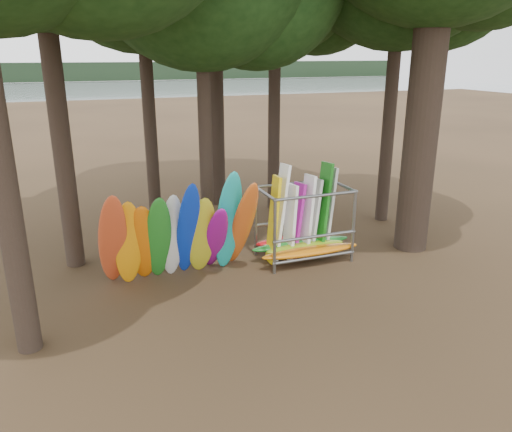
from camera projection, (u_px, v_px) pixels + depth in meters
name	position (u px, v px, depth m)	size (l,w,h in m)	color
ground	(285.00, 279.00, 13.79)	(120.00, 120.00, 0.00)	#47331E
lake	(106.00, 99.00, 67.20)	(160.00, 160.00, 0.00)	gray
far_shore	(87.00, 72.00, 111.09)	(160.00, 4.00, 4.00)	black
kayak_row	(180.00, 235.00, 13.30)	(4.29, 1.90, 3.18)	#CD4621
storage_rack	(303.00, 226.00, 14.89)	(3.21, 1.60, 2.90)	slate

